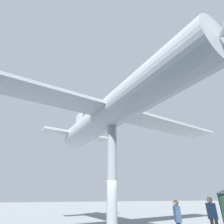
{
  "coord_description": "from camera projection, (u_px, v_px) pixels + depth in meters",
  "views": [
    {
      "loc": [
        2.18,
        9.55,
        1.9
      ],
      "look_at": [
        0.0,
        0.0,
        6.47
      ],
      "focal_mm": 28.0,
      "sensor_mm": 36.0,
      "label": 1
    }
  ],
  "objects": [
    {
      "name": "visitor_second",
      "position": [
        213.0,
        215.0,
        7.98
      ],
      "size": [
        0.44,
        0.44,
        1.75
      ],
      "rotation": [
        0.0,
        0.0,
        5.48
      ],
      "color": "#4C4238",
      "rests_on": "ground_plane"
    },
    {
      "name": "suspended_airplane",
      "position": [
        113.0,
        111.0,
        10.68
      ],
      "size": [
        17.98,
        14.59,
        3.14
      ],
      "rotation": [
        0.0,
        0.0,
        0.32
      ],
      "color": "#B2B7BC",
      "rests_on": "support_pylon_central"
    },
    {
      "name": "visitor_person",
      "position": [
        178.0,
        218.0,
        7.47
      ],
      "size": [
        0.33,
        0.45,
        1.64
      ],
      "rotation": [
        0.0,
        0.0,
        4.42
      ],
      "color": "#232328",
      "rests_on": "ground_plane"
    },
    {
      "name": "support_pylon_central",
      "position": [
        112.0,
        176.0,
        9.24
      ],
      "size": [
        0.53,
        0.53,
        5.51
      ],
      "color": "#999EA3",
      "rests_on": "ground_plane"
    }
  ]
}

